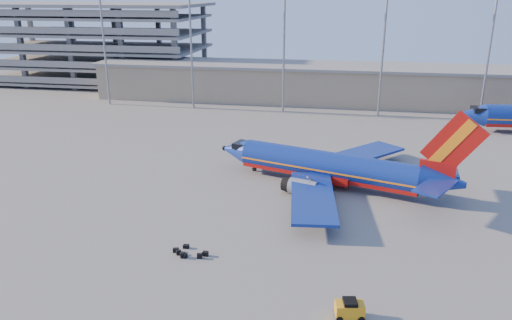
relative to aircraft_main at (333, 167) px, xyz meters
name	(u,v)px	position (x,y,z in m)	size (l,w,h in m)	color
ground	(275,194)	(-7.13, -4.37, -2.55)	(220.00, 220.00, 0.00)	slate
terminal_building	(355,84)	(2.87, 53.63, 1.77)	(122.00, 16.00, 8.50)	gray
parking_garage	(95,39)	(-69.13, 69.68, 9.18)	(62.00, 32.00, 21.40)	slate
light_mast_row	(334,28)	(-2.13, 41.63, 15.01)	(101.60, 1.60, 28.65)	gray
aircraft_main	(333,167)	(0.00, 0.00, 0.00)	(34.09, 32.26, 11.92)	navy
baggage_tug	(350,309)	(2.35, -28.53, -1.69)	(2.48, 1.75, 1.63)	orange
luggage_pile	(188,253)	(-13.34, -21.23, -2.32)	(3.72, 2.36, 0.51)	black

